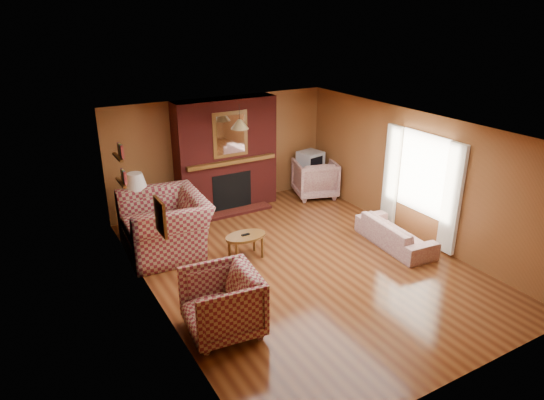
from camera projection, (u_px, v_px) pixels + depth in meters
floor at (302, 264)px, 8.36m from camera, size 6.50×6.50×0.00m
ceiling at (305, 128)px, 7.47m from camera, size 6.50×6.50×0.00m
wall_back at (221, 152)px, 10.53m from camera, size 6.50×0.00×6.50m
wall_front at (467, 295)px, 5.30m from camera, size 6.50×0.00×6.50m
wall_left at (154, 233)px, 6.76m from camera, size 0.00×6.50×6.50m
wall_right at (415, 175)px, 9.07m from camera, size 0.00×6.50×6.50m
fireplace at (226, 156)px, 10.32m from camera, size 2.20×0.82×2.40m
window_right at (420, 182)px, 8.92m from camera, size 0.10×1.85×2.00m
bookshelf at (120, 165)px, 8.14m from camera, size 0.09×0.55×0.71m
botanical_print at (161, 217)px, 6.40m from camera, size 0.05×0.40×0.50m
pendant_light at (240, 124)px, 9.47m from camera, size 0.36×0.36×0.48m
plaid_loveseat at (165, 225)px, 8.63m from camera, size 1.50×1.69×1.04m
plaid_armchair at (222, 303)px, 6.48m from camera, size 1.08×1.05×0.90m
floral_sofa at (395, 233)px, 8.95m from camera, size 0.80×1.72×0.49m
floral_armchair at (315, 178)px, 11.26m from camera, size 1.16×1.18×0.86m
coffee_table at (246, 238)px, 8.47m from camera, size 0.74×0.46×0.45m
side_table at (140, 223)px, 9.25m from camera, size 0.45×0.45×0.59m
table_lamp at (136, 189)px, 8.99m from camera, size 0.43×0.43×0.70m
tv_stand at (310, 182)px, 11.46m from camera, size 0.55×0.51×0.57m
crt_tv at (310, 161)px, 11.26m from camera, size 0.58×0.58×0.46m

